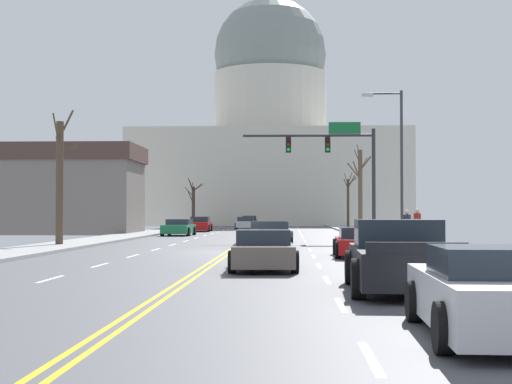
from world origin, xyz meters
The scene contains 22 objects.
ground centered at (0.00, 0.00, 0.02)m, with size 20.00×180.00×0.20m.
signal_gantry centered at (5.41, 13.20, 5.07)m, with size 7.91×0.41×6.94m.
street_lamp_right centered at (7.94, 5.88, 4.66)m, with size 2.05×0.24×7.67m.
capitol_building centered at (0.00, 73.15, 11.42)m, with size 35.87×23.14×33.52m.
sedan_near_00 centered at (1.76, 8.73, 0.55)m, with size 2.07×4.72×1.14m.
sedan_near_01 centered at (1.67, 2.80, 0.61)m, with size 2.12×4.35×1.29m.
sedan_near_02 centered at (5.33, -3.44, 0.54)m, with size 2.20×4.67×1.12m.
sedan_near_03 centered at (1.80, -10.38, 0.55)m, with size 2.07×4.36×1.19m.
pickup_truck_near_04 centered at (4.96, -16.30, 0.69)m, with size 2.41×5.40×1.54m.
sedan_near_05 centered at (5.32, -22.52, 0.58)m, with size 2.08×4.56×1.24m.
sedan_oncoming_00 centered at (-5.43, 22.92, 0.57)m, with size 2.21×4.36×1.19m.
sedan_oncoming_01 centered at (-5.24, 34.77, 0.61)m, with size 2.03×4.59×1.30m.
sedan_oncoming_02 centered at (-1.86, 45.57, 0.58)m, with size 2.14×4.73×1.21m.
sedan_oncoming_03 centered at (-2.00, 56.28, 0.60)m, with size 2.08×4.54×1.28m.
flank_building_00 centered at (-18.68, 44.26, 3.52)m, with size 9.11×8.44×6.96m.
flank_building_01 centered at (-15.34, 26.72, 3.49)m, with size 12.56×7.60×6.89m.
bare_tree_00 centered at (7.86, 24.90, 3.47)m, with size 1.69×2.49×6.58m.
bare_tree_01 centered at (-8.07, 52.85, 2.55)m, with size 2.16×2.86×5.32m.
bare_tree_02 centered at (9.00, 51.44, 3.15)m, with size 1.49×2.74×5.96m.
bare_tree_03 centered at (-8.63, 4.25, 3.30)m, with size 1.44×1.95×6.67m.
pedestrian_00 centered at (7.76, 1.34, 1.06)m, with size 0.35×0.34×1.67m.
pedestrian_01 centered at (8.66, 4.06, 1.10)m, with size 0.35×0.34×1.73m.
Camera 1 is at (2.55, -33.24, 1.70)m, focal length 54.61 mm.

